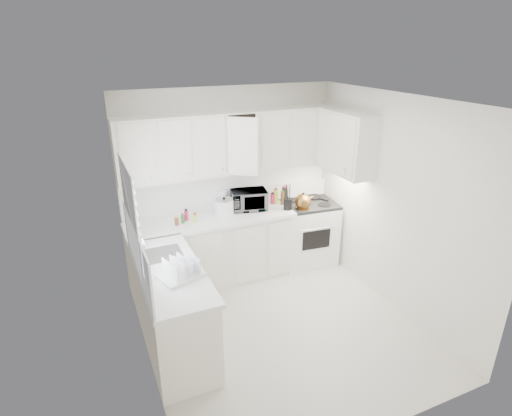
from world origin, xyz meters
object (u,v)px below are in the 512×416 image
rice_cooker (224,206)px  dish_rack (180,267)px  stove (307,224)px  tea_kettle (303,200)px  microwave (249,198)px  utensil_crock (288,197)px

rice_cooker → dish_rack: size_ratio=0.59×
stove → tea_kettle: 0.52m
microwave → dish_rack: microwave is taller
tea_kettle → rice_cooker: rice_cooker is taller
tea_kettle → rice_cooker: size_ratio=1.11×
utensil_crock → dish_rack: (-1.80, -1.15, -0.07)m
stove → rice_cooker: bearing=-178.0°
utensil_crock → dish_rack: size_ratio=0.90×
tea_kettle → dish_rack: (-2.01, -1.10, -0.00)m
rice_cooker → dish_rack: bearing=-114.1°
microwave → stove: bearing=4.0°
stove → utensil_crock: (-0.39, -0.11, 0.53)m
rice_cooker → utensil_crock: utensil_crock is taller
microwave → utensil_crock: bearing=-13.8°
rice_cooker → stove: bearing=7.6°
tea_kettle → rice_cooker: bearing=175.4°
tea_kettle → microwave: microwave is taller
dish_rack → microwave: bearing=29.4°
tea_kettle → utensil_crock: bearing=174.3°
stove → dish_rack: stove is taller
tea_kettle → microwave: (-0.70, 0.29, 0.05)m
microwave → dish_rack: (-1.31, -1.38, -0.05)m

